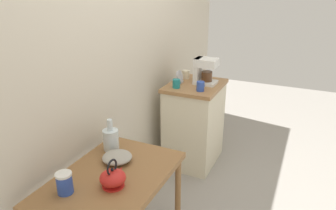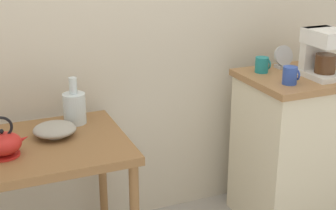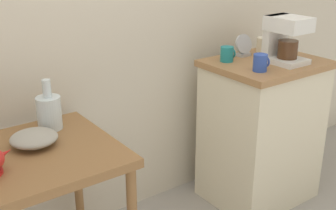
# 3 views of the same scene
# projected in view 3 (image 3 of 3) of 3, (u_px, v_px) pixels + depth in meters

# --- Properties ---
(wooden_table) EXTENTS (0.94, 0.63, 0.72)m
(wooden_table) POSITION_uv_depth(u_px,v_px,m) (4.00, 180.00, 1.77)
(wooden_table) COLOR olive
(wooden_table) RESTS_ON ground_plane
(kitchen_counter) EXTENTS (0.65, 0.52, 0.88)m
(kitchen_counter) POSITION_uv_depth(u_px,v_px,m) (261.00, 131.00, 2.68)
(kitchen_counter) COLOR beige
(kitchen_counter) RESTS_ON ground_plane
(bowl_stoneware) EXTENTS (0.20, 0.20, 0.06)m
(bowl_stoneware) POSITION_uv_depth(u_px,v_px,m) (34.00, 138.00, 1.86)
(bowl_stoneware) COLOR #9E998C
(bowl_stoneware) RESTS_ON wooden_table
(glass_carafe_vase) EXTENTS (0.11, 0.11, 0.24)m
(glass_carafe_vase) POSITION_uv_depth(u_px,v_px,m) (49.00, 111.00, 2.01)
(glass_carafe_vase) COLOR silver
(glass_carafe_vase) RESTS_ON wooden_table
(coffee_maker) EXTENTS (0.18, 0.22, 0.26)m
(coffee_maker) POSITION_uv_depth(u_px,v_px,m) (284.00, 37.00, 2.45)
(coffee_maker) COLOR white
(coffee_maker) RESTS_ON kitchen_counter
(mug_small_cream) EXTENTS (0.09, 0.08, 0.09)m
(mug_small_cream) POSITION_uv_depth(u_px,v_px,m) (263.00, 45.00, 2.71)
(mug_small_cream) COLOR beige
(mug_small_cream) RESTS_ON kitchen_counter
(mug_dark_teal) EXTENTS (0.08, 0.07, 0.09)m
(mug_dark_teal) POSITION_uv_depth(u_px,v_px,m) (227.00, 54.00, 2.50)
(mug_dark_teal) COLOR teal
(mug_dark_teal) RESTS_ON kitchen_counter
(mug_blue) EXTENTS (0.08, 0.07, 0.09)m
(mug_blue) POSITION_uv_depth(u_px,v_px,m) (261.00, 63.00, 2.32)
(mug_blue) COLOR #2D4CAD
(mug_blue) RESTS_ON kitchen_counter
(table_clock) EXTENTS (0.12, 0.06, 0.13)m
(table_clock) POSITION_uv_depth(u_px,v_px,m) (244.00, 46.00, 2.61)
(table_clock) COLOR #B2B5BA
(table_clock) RESTS_ON kitchen_counter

